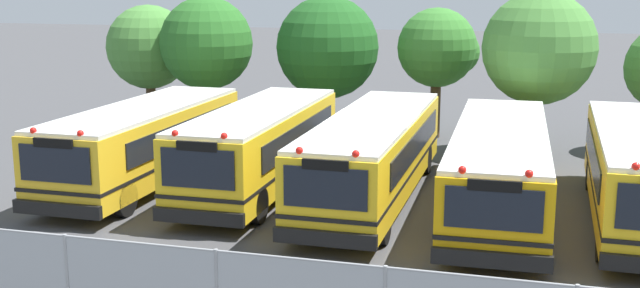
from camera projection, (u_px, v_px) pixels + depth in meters
name	position (u px, v px, depth m)	size (l,w,h in m)	color
ground_plane	(373.00, 200.00, 23.14)	(160.00, 160.00, 0.00)	#424244
school_bus_0	(144.00, 141.00, 24.66)	(2.65, 9.70, 2.63)	yellow
school_bus_1	(260.00, 145.00, 23.95)	(2.55, 9.57, 2.70)	yellow
school_bus_2	(373.00, 154.00, 22.95)	(2.52, 10.88, 2.62)	yellow
school_bus_3	(500.00, 165.00, 21.74)	(2.83, 11.20, 2.50)	#EAA80C
tree_0	(150.00, 45.00, 33.32)	(3.58, 3.58, 5.37)	#4C3823
tree_1	(207.00, 43.00, 31.93)	(3.80, 3.80, 5.75)	#4C3823
tree_2	(327.00, 45.00, 32.10)	(4.22, 4.22, 5.78)	#4C3823
tree_3	(440.00, 49.00, 31.66)	(3.31, 3.22, 5.31)	#4C3823
tree_4	(540.00, 48.00, 28.21)	(4.12, 4.12, 6.03)	#4C3823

